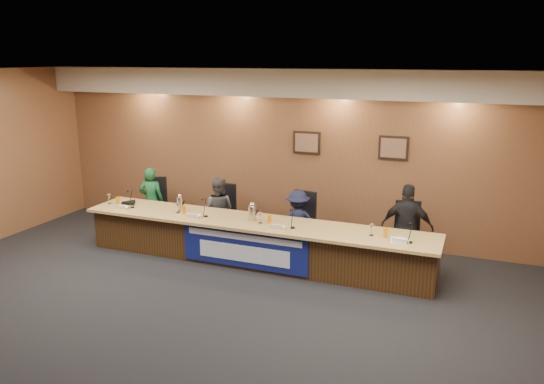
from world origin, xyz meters
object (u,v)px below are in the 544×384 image
(panelist_d, at_px, (407,227))
(speakerphone, at_px, (130,203))
(panelist_c, at_px, (298,222))
(office_chair_b, at_px, (221,216))
(panelist_b, at_px, (218,210))
(carafe_mid, at_px, (252,213))
(dais_body, at_px, (254,242))
(carafe_left, at_px, (180,204))
(office_chair_d, at_px, (407,239))
(office_chair_a, at_px, (155,208))
(panelist_a, at_px, (152,201))
(office_chair_c, at_px, (299,226))
(banner, at_px, (244,249))

(panelist_d, bearing_deg, speakerphone, 7.12)
(panelist_c, xyz_separation_m, office_chair_b, (-1.57, 0.10, -0.10))
(panelist_b, xyz_separation_m, panelist_d, (3.45, 0.00, 0.09))
(panelist_d, bearing_deg, carafe_mid, 16.30)
(dais_body, height_order, speakerphone, speakerphone)
(panelist_b, xyz_separation_m, carafe_left, (-0.41, -0.66, 0.25))
(panelist_d, xyz_separation_m, carafe_mid, (-2.44, -0.71, 0.16))
(carafe_mid, bearing_deg, office_chair_d, 18.34)
(panelist_c, distance_m, office_chair_b, 1.57)
(carafe_left, distance_m, carafe_mid, 1.42)
(office_chair_a, xyz_separation_m, office_chair_d, (4.91, 0.00, 0.00))
(panelist_d, distance_m, office_chair_b, 3.46)
(panelist_c, height_order, carafe_left, panelist_c)
(panelist_a, xyz_separation_m, office_chair_a, (0.00, 0.10, -0.18))
(panelist_d, xyz_separation_m, office_chair_c, (-1.88, 0.10, -0.23))
(office_chair_b, height_order, office_chair_c, same)
(panelist_b, distance_m, office_chair_b, 0.18)
(panelist_d, relative_size, speakerphone, 4.47)
(panelist_a, bearing_deg, office_chair_a, -104.69)
(office_chair_d, bearing_deg, panelist_c, 171.92)
(office_chair_d, bearing_deg, banner, -165.20)
(office_chair_a, distance_m, carafe_left, 1.36)
(panelist_a, relative_size, panelist_c, 1.15)
(panelist_a, height_order, office_chair_b, panelist_a)
(panelist_a, bearing_deg, office_chair_c, 167.20)
(panelist_c, bearing_deg, panelist_b, -24.82)
(panelist_c, bearing_deg, panelist_a, -24.82)
(office_chair_a, relative_size, carafe_mid, 1.95)
(panelist_b, distance_m, panelist_d, 3.45)
(banner, height_order, panelist_c, panelist_c)
(banner, distance_m, speakerphone, 2.60)
(carafe_left, bearing_deg, office_chair_c, 21.06)
(panelist_d, bearing_deg, panelist_b, 0.11)
(panelist_d, bearing_deg, banner, 24.09)
(banner, distance_m, office_chair_c, 1.31)
(office_chair_b, relative_size, carafe_mid, 1.95)
(dais_body, xyz_separation_m, panelist_b, (-1.02, 0.67, 0.28))
(panelist_a, height_order, office_chair_c, panelist_a)
(banner, height_order, carafe_mid, carafe_mid)
(banner, relative_size, panelist_b, 1.76)
(office_chair_b, bearing_deg, carafe_mid, -37.70)
(panelist_a, bearing_deg, dais_body, 150.30)
(panelist_b, bearing_deg, panelist_d, 174.15)
(office_chair_b, height_order, office_chair_d, same)
(office_chair_c, height_order, speakerphone, speakerphone)
(panelist_a, xyz_separation_m, panelist_b, (1.47, 0.00, -0.04))
(carafe_mid, bearing_deg, panelist_b, 144.87)
(panelist_c, relative_size, office_chair_b, 2.41)
(office_chair_b, xyz_separation_m, office_chair_d, (3.45, 0.00, 0.00))
(panelist_b, relative_size, office_chair_d, 2.61)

